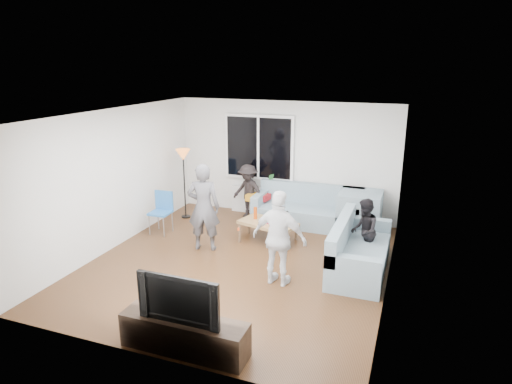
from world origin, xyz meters
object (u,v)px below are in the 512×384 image
at_px(side_chair, 160,213).
at_px(spectator_right, 364,231).
at_px(coffee_table, 268,232).
at_px(tv_console, 184,335).
at_px(floor_lamp, 184,184).
at_px(spectator_back, 248,191).
at_px(sofa_back_section, 307,206).
at_px(television, 182,296).
at_px(player_left, 204,207).
at_px(sofa_right_section, 361,246).
at_px(player_right, 279,239).

bearing_deg(side_chair, spectator_right, -1.06).
distance_m(coffee_table, tv_console, 3.63).
bearing_deg(floor_lamp, spectator_back, 20.30).
distance_m(floor_lamp, spectator_right, 4.19).
height_order(sofa_back_section, television, television).
bearing_deg(coffee_table, floor_lamp, 162.84).
distance_m(player_left, spectator_back, 1.95).
distance_m(sofa_right_section, television, 3.46).
bearing_deg(spectator_right, spectator_back, -127.16).
relative_size(sofa_back_section, sofa_right_section, 1.15).
height_order(sofa_back_section, spectator_back, spectator_back).
xyz_separation_m(coffee_table, player_right, (0.72, -1.59, 0.57)).
height_order(spectator_back, television, spectator_back).
bearing_deg(sofa_back_section, television, -94.04).
height_order(coffee_table, spectator_back, spectator_back).
height_order(sofa_right_section, player_right, player_right).
bearing_deg(spectator_back, side_chair, -112.76).
relative_size(sofa_back_section, coffee_table, 2.09).
relative_size(floor_lamp, player_left, 0.94).
relative_size(sofa_right_section, spectator_right, 1.75).
distance_m(tv_console, television, 0.52).
xyz_separation_m(sofa_back_section, side_chair, (-2.70, -1.50, 0.01)).
bearing_deg(sofa_right_section, television, 150.34).
relative_size(player_left, tv_console, 1.03).
height_order(sofa_right_section, coffee_table, sofa_right_section).
xyz_separation_m(floor_lamp, player_left, (1.21, -1.45, 0.05)).
xyz_separation_m(sofa_back_section, spectator_right, (1.37, -1.43, 0.15)).
xyz_separation_m(sofa_back_section, floor_lamp, (-2.70, -0.46, 0.36)).
relative_size(player_left, player_right, 1.08).
height_order(player_right, tv_console, player_right).
bearing_deg(sofa_right_section, player_right, 129.81).
xyz_separation_m(player_left, player_right, (1.72, -0.82, -0.06)).
xyz_separation_m(sofa_back_section, coffee_table, (-0.50, -1.14, -0.22)).
relative_size(side_chair, tv_console, 0.54).
xyz_separation_m(spectator_right, tv_console, (-1.70, -3.34, -0.35)).
bearing_deg(player_right, spectator_back, -52.95).
relative_size(sofa_right_section, player_left, 1.21).
xyz_separation_m(player_right, television, (-0.56, -2.04, -0.03)).
bearing_deg(sofa_right_section, spectator_back, 56.54).
distance_m(side_chair, spectator_back, 2.03).
bearing_deg(spectator_right, coffee_table, -107.81).
bearing_deg(player_right, spectator_right, -124.21).
relative_size(player_right, tv_console, 0.96).
bearing_deg(sofa_right_section, sofa_back_section, 37.48).
height_order(sofa_back_section, side_chair, side_chair).
height_order(spectator_back, tv_console, spectator_back).
bearing_deg(television, side_chair, 125.88).
relative_size(floor_lamp, spectator_back, 1.27).
distance_m(spectator_back, television, 4.91).
bearing_deg(coffee_table, tv_console, -87.45).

